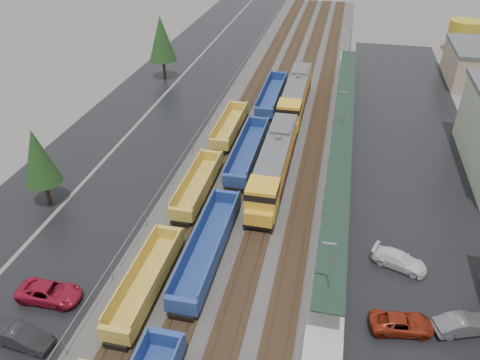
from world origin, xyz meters
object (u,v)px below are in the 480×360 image
object	(u,v)px
locomotive_lead	(274,165)
parked_car_east_b	(401,323)
well_string_blue	(208,247)
parked_car_east_c	(399,260)
parked_car_east_e	(463,325)
parked_car_west_c	(49,293)
well_string_yellow	(147,281)
locomotive_trail	(295,97)
parked_car_west_b	(21,336)
storage_tank	(463,36)

from	to	relation	value
locomotive_lead	parked_car_east_b	world-z (taller)	locomotive_lead
well_string_blue	parked_car_east_c	size ratio (longest dim) A/B	18.29
locomotive_lead	parked_car_east_e	xyz separation A→B (m)	(18.24, -18.19, -1.75)
well_string_blue	parked_car_east_c	bearing A→B (deg)	8.40
well_string_blue	parked_car_west_c	distance (m)	14.38
well_string_yellow	parked_car_east_c	bearing A→B (deg)	20.30
locomotive_trail	well_string_blue	bearing A→B (deg)	-96.50
parked_car_east_e	locomotive_lead	bearing A→B (deg)	24.69
locomotive_trail	parked_car_east_c	world-z (taller)	locomotive_trail
well_string_yellow	well_string_blue	bearing A→B (deg)	53.60
parked_car_east_c	parked_car_east_e	xyz separation A→B (m)	(4.48, -6.72, 0.05)
parked_car_west_c	locomotive_lead	bearing A→B (deg)	-36.66
locomotive_lead	parked_car_east_b	distance (m)	23.41
locomotive_trail	parked_car_west_b	distance (m)	50.31
locomotive_trail	storage_tank	xyz separation A→B (m)	(30.35, 37.71, 0.69)
parked_car_east_c	parked_car_east_e	size ratio (longest dim) A/B	1.07
well_string_blue	parked_car_west_c	xyz separation A→B (m)	(-11.83, -8.16, -0.47)
locomotive_lead	locomotive_trail	xyz separation A→B (m)	(0.00, 21.00, 0.00)
well_string_yellow	locomotive_trail	bearing A→B (deg)	78.83
well_string_blue	parked_car_west_b	world-z (taller)	well_string_blue
locomotive_trail	parked_car_west_c	distance (m)	46.09
locomotive_lead	parked_car_east_e	distance (m)	25.82
storage_tank	well_string_yellow	bearing A→B (deg)	-116.12
parked_car_east_e	parked_car_east_c	bearing A→B (deg)	13.29
parked_car_east_b	parked_car_east_c	distance (m)	7.60
storage_tank	parked_car_west_b	xyz separation A→B (m)	(-45.74, -85.58, -2.40)
well_string_yellow	parked_car_west_b	distance (m)	10.43
locomotive_lead	locomotive_trail	size ratio (longest dim) A/B	1.00
parked_car_west_b	parked_car_east_b	size ratio (longest dim) A/B	0.99
storage_tank	parked_car_east_c	distance (m)	72.15
well_string_yellow	storage_tank	xyz separation A→B (m)	(38.35, 78.22, 2.05)
parked_car_west_b	locomotive_trail	bearing A→B (deg)	-12.50
storage_tank	parked_car_east_e	distance (m)	77.88
locomotive_lead	locomotive_trail	distance (m)	21.00
parked_car_west_b	well_string_blue	bearing A→B (deg)	-36.39
well_string_yellow	well_string_blue	world-z (taller)	well_string_blue
parked_car_east_e	well_string_yellow	bearing A→B (deg)	72.50
parked_car_west_b	parked_car_east_c	world-z (taller)	parked_car_west_b
parked_car_west_b	parked_car_east_e	distance (m)	34.74
locomotive_trail	storage_tank	distance (m)	48.41
parked_car_west_c	parked_car_east_c	xyz separation A→B (m)	(29.60, 10.78, -0.04)
locomotive_lead	parked_car_east_e	bearing A→B (deg)	-44.91
locomotive_trail	well_string_blue	world-z (taller)	locomotive_trail
well_string_yellow	well_string_blue	distance (m)	6.74
storage_tank	parked_car_west_b	bearing A→B (deg)	-118.12
locomotive_trail	parked_car_west_b	size ratio (longest dim) A/B	4.23
locomotive_lead	parked_car_east_c	bearing A→B (deg)	-39.80
parked_car_west_b	parked_car_east_e	world-z (taller)	parked_car_west_b
well_string_yellow	parked_car_west_b	bearing A→B (deg)	-135.16
locomotive_lead	parked_car_west_c	distance (m)	27.36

